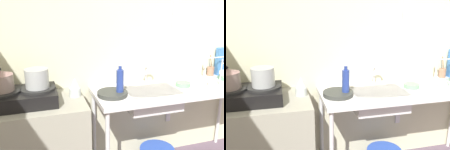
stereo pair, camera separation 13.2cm
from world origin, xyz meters
The scene contains 15 objects.
wall_back centered at (0.00, 1.88, 1.21)m, with size 5.41×0.10×2.41m, color beige.
wall_metal_strip centered at (-0.13, 1.82, 1.33)m, with size 0.05×0.01×1.93m, color silver.
counter_concrete centered at (-1.66, 1.55, 0.43)m, with size 1.13×0.56×0.86m, color gray.
counter_sink centered at (-0.22, 1.55, 0.79)m, with size 1.56×0.56×0.86m.
stove centered at (-1.58, 1.55, 0.92)m, with size 0.53×0.36×0.12m.
pot_on_left_burner centered at (-1.71, 1.55, 1.06)m, with size 0.18×0.18×0.18m.
pot_on_right_burner centered at (-1.46, 1.55, 1.05)m, with size 0.18×0.18×0.15m.
percolator centered at (-1.16, 1.59, 0.93)m, with size 0.10×0.10×0.16m.
sink_basin centered at (-0.48, 1.53, 0.77)m, with size 0.48×0.33×0.17m, color silver.
faucet centered at (-0.46, 1.69, 1.00)m, with size 0.12×0.07×0.22m.
frying_pan centered at (-0.86, 1.52, 0.87)m, with size 0.26×0.26×0.03m, color #30322F.
cup_by_rack centered at (0.10, 1.46, 0.90)m, with size 0.08×0.08×0.08m, color silver.
small_bowl_on_drainboard centered at (-0.16, 1.55, 0.88)m, with size 0.14×0.14×0.04m, color #6B9F76.
bottle_by_sink centered at (-0.80, 1.50, 0.97)m, with size 0.06×0.06×0.26m.
utensil_jar centered at (0.32, 1.77, 0.91)m, with size 0.07×0.07×0.22m.
Camera 2 is at (-1.32, -0.40, 1.62)m, focal length 40.09 mm.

